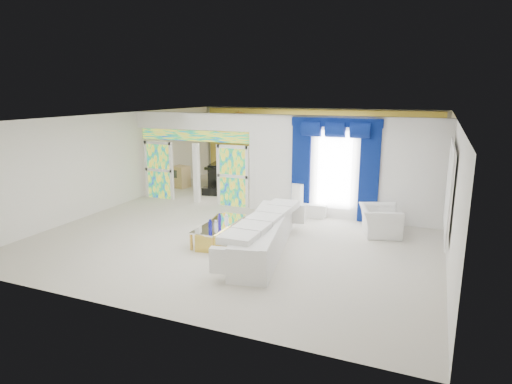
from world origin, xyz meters
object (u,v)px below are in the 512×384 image
at_px(console_table, 307,210).
at_px(armchair, 380,221).
at_px(coffee_table, 220,232).
at_px(grand_piano, 233,174).
at_px(white_sofa, 265,236).

xyz_separation_m(console_table, armchair, (2.24, -0.89, 0.17)).
height_order(coffee_table, grand_piano, grand_piano).
bearing_deg(armchair, console_table, 51.74).
relative_size(white_sofa, grand_piano, 2.01).
bearing_deg(armchair, grand_piano, 41.42).
bearing_deg(coffee_table, console_table, 63.62).
bearing_deg(console_table, armchair, -21.78).
xyz_separation_m(coffee_table, grand_piano, (-2.42, 5.85, 0.28)).
bearing_deg(white_sofa, console_table, 77.76).
height_order(armchair, grand_piano, grand_piano).
bearing_deg(console_table, white_sofa, -91.69).
bearing_deg(coffee_table, grand_piano, 112.47).
relative_size(armchair, grand_piano, 0.59).
height_order(coffee_table, console_table, coffee_table).
bearing_deg(white_sofa, grand_piano, 110.96).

